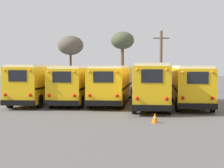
{
  "coord_description": "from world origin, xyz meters",
  "views": [
    {
      "loc": [
        1.94,
        -26.89,
        3.04
      ],
      "look_at": [
        0.0,
        0.25,
        1.61
      ],
      "focal_mm": 55.0,
      "sensor_mm": 36.0,
      "label": 1
    }
  ],
  "objects_px": {
    "school_bus_4": "(190,84)",
    "traffic_cone": "(155,118)",
    "school_bus_1": "(77,83)",
    "bare_tree_1": "(71,46)",
    "bare_tree_0": "(122,41)",
    "school_bus_3": "(150,83)",
    "school_bus_2": "(113,82)",
    "utility_pole": "(161,61)",
    "school_bus_0": "(39,82)"
  },
  "relations": [
    {
      "from": "school_bus_4",
      "to": "traffic_cone",
      "type": "distance_m",
      "value": 8.67
    },
    {
      "from": "school_bus_1",
      "to": "bare_tree_1",
      "type": "relative_size",
      "value": 1.53
    },
    {
      "from": "bare_tree_0",
      "to": "bare_tree_1",
      "type": "distance_m",
      "value": 7.39
    },
    {
      "from": "school_bus_1",
      "to": "school_bus_3",
      "type": "relative_size",
      "value": 0.96
    },
    {
      "from": "school_bus_2",
      "to": "school_bus_4",
      "type": "bearing_deg",
      "value": -16.51
    },
    {
      "from": "school_bus_3",
      "to": "school_bus_4",
      "type": "distance_m",
      "value": 3.04
    },
    {
      "from": "school_bus_1",
      "to": "utility_pole",
      "type": "bearing_deg",
      "value": 55.62
    },
    {
      "from": "school_bus_1",
      "to": "school_bus_3",
      "type": "distance_m",
      "value": 6.42
    },
    {
      "from": "school_bus_0",
      "to": "school_bus_3",
      "type": "height_order",
      "value": "school_bus_3"
    },
    {
      "from": "bare_tree_0",
      "to": "traffic_cone",
      "type": "xyz_separation_m",
      "value": [
        2.89,
        -27.8,
        -6.05
      ]
    },
    {
      "from": "school_bus_1",
      "to": "school_bus_4",
      "type": "bearing_deg",
      "value": -11.14
    },
    {
      "from": "school_bus_1",
      "to": "bare_tree_1",
      "type": "xyz_separation_m",
      "value": [
        -3.28,
        14.28,
        3.9
      ]
    },
    {
      "from": "school_bus_2",
      "to": "bare_tree_0",
      "type": "distance_m",
      "value": 18.62
    },
    {
      "from": "school_bus_0",
      "to": "utility_pole",
      "type": "relative_size",
      "value": 1.38
    },
    {
      "from": "school_bus_3",
      "to": "bare_tree_1",
      "type": "distance_m",
      "value": 19.38
    },
    {
      "from": "school_bus_0",
      "to": "school_bus_3",
      "type": "xyz_separation_m",
      "value": [
        8.97,
        -1.7,
        0.05
      ]
    },
    {
      "from": "school_bus_0",
      "to": "traffic_cone",
      "type": "height_order",
      "value": "school_bus_0"
    },
    {
      "from": "school_bus_2",
      "to": "school_bus_3",
      "type": "xyz_separation_m",
      "value": [
        2.99,
        -2.32,
        0.08
      ]
    },
    {
      "from": "school_bus_4",
      "to": "utility_pole",
      "type": "relative_size",
      "value": 1.4
    },
    {
      "from": "school_bus_4",
      "to": "traffic_cone",
      "type": "xyz_separation_m",
      "value": [
        -3.05,
        -7.99,
        -1.41
      ]
    },
    {
      "from": "school_bus_3",
      "to": "school_bus_4",
      "type": "relative_size",
      "value": 1.11
    },
    {
      "from": "school_bus_1",
      "to": "utility_pole",
      "type": "height_order",
      "value": "utility_pole"
    },
    {
      "from": "school_bus_4",
      "to": "school_bus_3",
      "type": "bearing_deg",
      "value": -169.67
    },
    {
      "from": "school_bus_3",
      "to": "school_bus_0",
      "type": "bearing_deg",
      "value": 169.27
    },
    {
      "from": "utility_pole",
      "to": "traffic_cone",
      "type": "height_order",
      "value": "utility_pole"
    },
    {
      "from": "bare_tree_0",
      "to": "school_bus_1",
      "type": "bearing_deg",
      "value": -99.56
    },
    {
      "from": "school_bus_2",
      "to": "school_bus_3",
      "type": "distance_m",
      "value": 3.79
    },
    {
      "from": "school_bus_1",
      "to": "bare_tree_1",
      "type": "distance_m",
      "value": 15.17
    },
    {
      "from": "bare_tree_1",
      "to": "traffic_cone",
      "type": "bearing_deg",
      "value": -69.05
    },
    {
      "from": "school_bus_0",
      "to": "bare_tree_0",
      "type": "height_order",
      "value": "bare_tree_0"
    },
    {
      "from": "bare_tree_0",
      "to": "school_bus_0",
      "type": "bearing_deg",
      "value": -107.91
    },
    {
      "from": "school_bus_4",
      "to": "bare_tree_0",
      "type": "bearing_deg",
      "value": 106.68
    },
    {
      "from": "school_bus_1",
      "to": "utility_pole",
      "type": "xyz_separation_m",
      "value": [
        7.7,
        11.25,
        1.96
      ]
    },
    {
      "from": "school_bus_4",
      "to": "bare_tree_1",
      "type": "bearing_deg",
      "value": 127.35
    },
    {
      "from": "bare_tree_0",
      "to": "bare_tree_1",
      "type": "height_order",
      "value": "bare_tree_0"
    },
    {
      "from": "school_bus_2",
      "to": "utility_pole",
      "type": "relative_size",
      "value": 1.56
    },
    {
      "from": "school_bus_1",
      "to": "traffic_cone",
      "type": "xyz_separation_m",
      "value": [
        5.93,
        -9.76,
        -1.4
      ]
    },
    {
      "from": "school_bus_3",
      "to": "traffic_cone",
      "type": "bearing_deg",
      "value": -90.45
    },
    {
      "from": "traffic_cone",
      "to": "school_bus_3",
      "type": "bearing_deg",
      "value": 89.55
    },
    {
      "from": "school_bus_3",
      "to": "bare_tree_1",
      "type": "relative_size",
      "value": 1.59
    },
    {
      "from": "school_bus_1",
      "to": "school_bus_2",
      "type": "bearing_deg",
      "value": 0.12
    },
    {
      "from": "utility_pole",
      "to": "school_bus_1",
      "type": "bearing_deg",
      "value": -124.38
    },
    {
      "from": "school_bus_2",
      "to": "utility_pole",
      "type": "distance_m",
      "value": 12.35
    },
    {
      "from": "school_bus_4",
      "to": "bare_tree_0",
      "type": "xyz_separation_m",
      "value": [
        -5.94,
        19.81,
        4.64
      ]
    },
    {
      "from": "school_bus_0",
      "to": "school_bus_1",
      "type": "xyz_separation_m",
      "value": [
        2.99,
        0.61,
        -0.05
      ]
    },
    {
      "from": "school_bus_3",
      "to": "utility_pole",
      "type": "height_order",
      "value": "utility_pole"
    },
    {
      "from": "bare_tree_1",
      "to": "school_bus_0",
      "type": "bearing_deg",
      "value": -88.9
    },
    {
      "from": "school_bus_1",
      "to": "school_bus_2",
      "type": "relative_size",
      "value": 0.95
    },
    {
      "from": "school_bus_0",
      "to": "bare_tree_1",
      "type": "relative_size",
      "value": 1.42
    },
    {
      "from": "school_bus_0",
      "to": "traffic_cone",
      "type": "xyz_separation_m",
      "value": [
        8.92,
        -9.14,
        -1.45
      ]
    }
  ]
}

